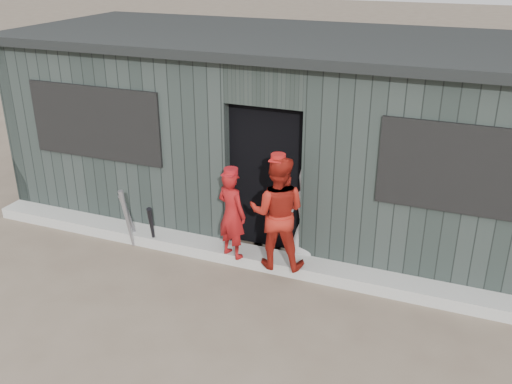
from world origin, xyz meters
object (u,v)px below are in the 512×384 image
at_px(bat_right, 152,227).
at_px(player_red_left, 232,214).
at_px(player_red_right, 277,212).
at_px(bat_mid, 129,218).
at_px(bat_left, 127,219).
at_px(dugout, 300,130).
at_px(player_grey_back, 310,213).

bearing_deg(bat_right, player_red_left, 0.80).
xyz_separation_m(player_red_left, player_red_right, (0.59, -0.01, 0.13)).
relative_size(bat_mid, player_red_right, 0.54).
distance_m(bat_left, player_red_left, 1.50).
distance_m(bat_left, bat_mid, 0.15).
relative_size(player_red_right, dugout, 0.17).
bearing_deg(player_red_left, bat_left, 23.72).
xyz_separation_m(player_red_right, dugout, (-0.33, 1.85, 0.44)).
bearing_deg(player_grey_back, bat_right, -7.25).
xyz_separation_m(player_red_left, player_grey_back, (0.84, 0.53, -0.07)).
bearing_deg(player_grey_back, bat_mid, -10.72).
relative_size(bat_right, player_red_right, 0.49).
relative_size(bat_left, player_red_left, 0.76).
height_order(bat_right, player_red_left, player_red_left).
distance_m(bat_mid, player_red_left, 1.57).
height_order(bat_left, bat_mid, bat_left).
bearing_deg(bat_left, player_red_left, 3.74).
bearing_deg(bat_left, bat_right, 14.10).
distance_m(player_red_left, dugout, 1.95).
bearing_deg(player_red_left, player_red_right, -160.58).
bearing_deg(dugout, player_grey_back, -66.23).
bearing_deg(bat_right, dugout, 52.87).
bearing_deg(bat_right, player_red_right, 0.34).
height_order(player_red_left, player_red_right, player_red_right).
height_order(bat_mid, player_grey_back, player_grey_back).
height_order(bat_right, dugout, dugout).
bearing_deg(player_red_right, player_grey_back, -126.05).
distance_m(bat_right, player_red_right, 1.82).
bearing_deg(bat_left, player_grey_back, 15.04).
relative_size(player_red_right, player_grey_back, 1.08).
xyz_separation_m(bat_mid, player_grey_back, (2.37, 0.49, 0.28)).
xyz_separation_m(bat_right, player_grey_back, (1.99, 0.54, 0.32)).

